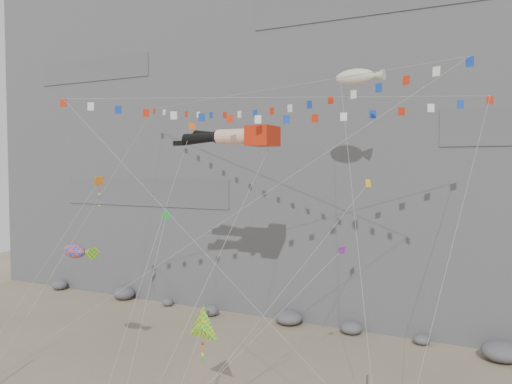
# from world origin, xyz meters

# --- Properties ---
(cliff) EXTENTS (80.00, 28.00, 50.00)m
(cliff) POSITION_xyz_m (0.00, 32.00, 25.00)
(cliff) COLOR slate
(cliff) RESTS_ON ground
(talus_boulders) EXTENTS (60.00, 3.00, 1.20)m
(talus_boulders) POSITION_xyz_m (0.00, 17.00, 0.60)
(talus_boulders) COLOR slate
(talus_boulders) RESTS_ON ground
(legs_kite) EXTENTS (8.05, 15.59, 22.21)m
(legs_kite) POSITION_xyz_m (-0.01, 6.59, 17.05)
(legs_kite) COLOR red
(legs_kite) RESTS_ON ground
(flag_banner_upper) EXTENTS (30.22, 19.05, 28.73)m
(flag_banner_upper) POSITION_xyz_m (0.93, 9.35, 20.74)
(flag_banner_upper) COLOR red
(flag_banner_upper) RESTS_ON ground
(flag_banner_lower) EXTENTS (26.42, 11.80, 22.52)m
(flag_banner_lower) POSITION_xyz_m (3.73, 4.96, 19.49)
(flag_banner_lower) COLOR red
(flag_banner_lower) RESTS_ON ground
(harlequin_kite) EXTENTS (3.90, 10.31, 16.88)m
(harlequin_kite) POSITION_xyz_m (-11.56, 4.58, 13.61)
(harlequin_kite) COLOR red
(harlequin_kite) RESTS_ON ground
(fish_windsock) EXTENTS (7.29, 3.35, 10.75)m
(fish_windsock) POSITION_xyz_m (-8.84, -0.64, 8.97)
(fish_windsock) COLOR #F6450C
(fish_windsock) RESTS_ON ground
(delta_kite) EXTENTS (2.64, 6.61, 8.10)m
(delta_kite) POSITION_xyz_m (2.02, -1.25, 5.32)
(delta_kite) COLOR yellow
(delta_kite) RESTS_ON ground
(blimp_windsock) EXTENTS (7.21, 14.00, 25.69)m
(blimp_windsock) POSITION_xyz_m (7.67, 11.24, 21.51)
(blimp_windsock) COLOR beige
(blimp_windsock) RESTS_ON ground
(small_kite_a) EXTENTS (2.34, 13.23, 21.92)m
(small_kite_a) POSITION_xyz_m (-3.59, 6.03, 17.55)
(small_kite_a) COLOR #FF6115
(small_kite_a) RESTS_ON ground
(small_kite_b) EXTENTS (8.19, 9.71, 15.21)m
(small_kite_b) POSITION_xyz_m (8.51, 4.51, 9.31)
(small_kite_b) COLOR purple
(small_kite_b) RESTS_ON ground
(small_kite_c) EXTENTS (2.95, 8.54, 14.07)m
(small_kite_c) POSITION_xyz_m (-2.90, 1.87, 11.29)
(small_kite_c) COLOR green
(small_kite_c) RESTS_ON ground
(small_kite_d) EXTENTS (8.06, 15.11, 21.28)m
(small_kite_d) POSITION_xyz_m (9.41, 7.63, 13.45)
(small_kite_d) COLOR #FFEF15
(small_kite_d) RESTS_ON ground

